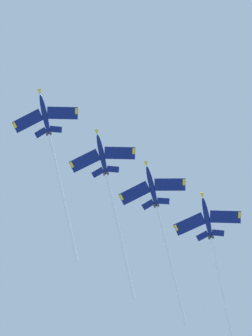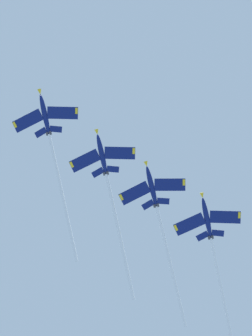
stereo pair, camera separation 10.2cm
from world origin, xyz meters
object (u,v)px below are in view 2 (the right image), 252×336
at_px(jet_third, 159,218).
at_px(jet_fourth, 212,246).
at_px(jet_second, 110,192).
at_px(jet_lead, 52,148).

relative_size(jet_third, jet_fourth, 0.99).
xyz_separation_m(jet_second, jet_fourth, (4.03, -33.18, -5.57)).
distance_m(jet_third, jet_fourth, 17.56).
height_order(jet_lead, jet_third, jet_lead).
distance_m(jet_lead, jet_second, 21.48).
bearing_deg(jet_second, jet_lead, 107.20).
bearing_deg(jet_fourth, jet_second, 96.93).
bearing_deg(jet_lead, jet_third, -77.51).
xyz_separation_m(jet_lead, jet_third, (8.00, -36.14, -7.03)).
relative_size(jet_lead, jet_second, 1.01).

